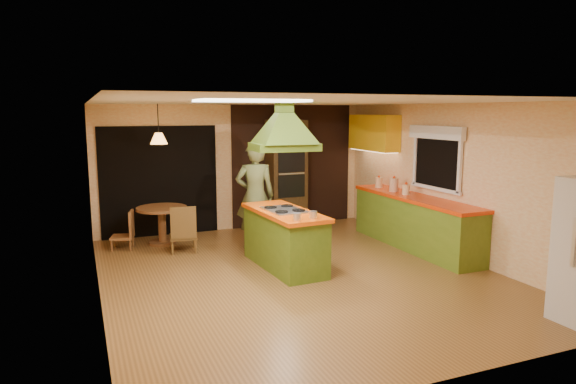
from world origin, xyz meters
name	(u,v)px	position (x,y,z in m)	size (l,w,h in m)	color
ground	(299,274)	(0.00, 0.00, 0.00)	(6.50, 6.50, 0.00)	brown
room_walls	(299,190)	(0.00, 0.00, 1.25)	(5.50, 6.50, 6.50)	#FDE3B5
ceiling_plane	(300,102)	(0.00, 0.00, 2.50)	(6.50, 6.50, 0.00)	silver
brick_panel	(293,165)	(1.25, 3.23, 1.25)	(2.64, 0.03, 2.50)	#381E14
nook_opening	(160,181)	(-1.50, 3.23, 1.05)	(2.20, 0.03, 2.10)	black
right_counter	(414,222)	(2.45, 0.60, 0.46)	(0.62, 3.05, 0.92)	olive
upper_cabinets	(374,133)	(2.57, 2.20, 1.95)	(0.34, 1.40, 0.70)	yellow
window_right	(437,147)	(2.70, 0.40, 1.77)	(0.12, 1.35, 1.06)	black
fluor_panel	(252,101)	(-1.10, -1.20, 2.48)	(1.20, 0.60, 0.03)	white
kitchen_island	(284,239)	(-0.07, 0.41, 0.45)	(0.82, 1.82, 0.91)	#53721C
range_hood	(284,119)	(-0.07, 0.41, 2.25)	(0.97, 0.73, 0.78)	#53761D
man	(255,196)	(-0.12, 1.65, 0.92)	(0.67, 0.44, 1.85)	#474E29
wall_oven	(286,174)	(0.99, 2.95, 1.10)	(0.74, 0.61, 2.20)	#463016
dining_table	(162,218)	(-1.58, 2.55, 0.47)	(0.90, 0.90, 0.68)	brown
chair_left	(122,230)	(-2.28, 2.45, 0.34)	(0.37, 0.37, 0.68)	brown
chair_near	(183,228)	(-1.33, 1.90, 0.41)	(0.44, 0.44, 0.81)	brown
pendant_lamp	(159,138)	(-1.58, 2.55, 1.90)	(0.30, 0.30, 0.20)	#FF9E3F
canister_large	(394,185)	(2.40, 1.19, 1.04)	(0.17, 0.17, 0.24)	beige
canister_medium	(379,183)	(2.40, 1.69, 1.02)	(0.14, 0.14, 0.19)	#FBEDCA
canister_small	(406,190)	(2.40, 0.81, 1.01)	(0.13, 0.13, 0.18)	#FFF1CD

